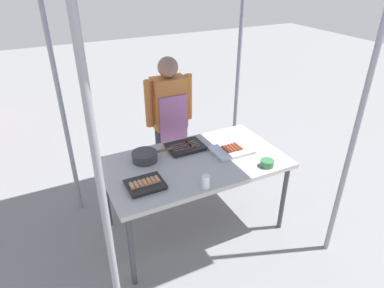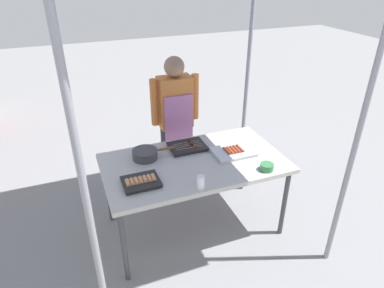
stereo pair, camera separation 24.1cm
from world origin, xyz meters
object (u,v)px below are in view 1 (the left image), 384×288
tray_pork_links (232,149)px  drink_cup_near_edge (206,182)px  stall_table (194,166)px  cooking_wok (145,156)px  tray_meat_skewers (185,147)px  vendor_woman (170,116)px  tray_grilled_sausages (145,184)px  condiment_bowl (267,163)px

tray_pork_links → drink_cup_near_edge: drink_cup_near_edge is taller
tray_pork_links → stall_table: bearing=-179.7°
stall_table → tray_pork_links: size_ratio=4.18×
cooking_wok → tray_meat_skewers: bearing=5.0°
tray_pork_links → vendor_woman: size_ratio=0.25×
stall_table → tray_pork_links: 0.40m
cooking_wok → drink_cup_near_edge: (0.29, -0.60, 0.01)m
tray_meat_skewers → tray_pork_links: bearing=-33.7°
tray_grilled_sausages → drink_cup_near_edge: size_ratio=2.64×
stall_table → tray_meat_skewers: 0.26m
cooking_wok → condiment_bowl: 1.07m
stall_table → vendor_woman: 0.76m
vendor_woman → tray_pork_links: bearing=113.2°
tray_pork_links → drink_cup_near_edge: 0.63m
tray_grilled_sausages → cooking_wok: bearing=70.6°
tray_grilled_sausages → vendor_woman: (0.60, 0.90, 0.11)m
stall_table → drink_cup_near_edge: size_ratio=14.29×
tray_meat_skewers → cooking_wok: cooking_wok is taller
stall_table → cooking_wok: 0.45m
tray_pork_links → condiment_bowl: size_ratio=3.29×
tray_grilled_sausages → tray_pork_links: bearing=10.5°
stall_table → tray_meat_skewers: size_ratio=4.67×
stall_table → condiment_bowl: size_ratio=13.77×
cooking_wok → condiment_bowl: bearing=-31.6°
tray_grilled_sausages → drink_cup_near_edge: 0.48m
drink_cup_near_edge → tray_meat_skewers: bearing=78.7°
stall_table → tray_pork_links: (0.39, 0.00, 0.07)m
stall_table → cooking_wok: size_ratio=4.15×
tray_pork_links → vendor_woman: bearing=113.2°
drink_cup_near_edge → tray_grilled_sausages: bearing=151.8°
tray_grilled_sausages → cooking_wok: size_ratio=0.77×
stall_table → cooking_wok: cooking_wok is taller
tray_meat_skewers → drink_cup_near_edge: (-0.13, -0.64, 0.04)m
condiment_bowl → tray_grilled_sausages: bearing=169.9°
tray_pork_links → drink_cup_near_edge: size_ratio=3.42×
cooking_wok → vendor_woman: 0.71m
drink_cup_near_edge → condiment_bowl: bearing=3.6°
tray_meat_skewers → drink_cup_near_edge: size_ratio=3.06×
stall_table → tray_pork_links: tray_pork_links is taller
cooking_wok → drink_cup_near_edge: size_ratio=3.45×
tray_grilled_sausages → tray_pork_links: tray_grilled_sausages is taller
stall_table → vendor_woman: (0.08, 0.73, 0.18)m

